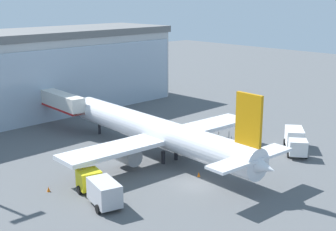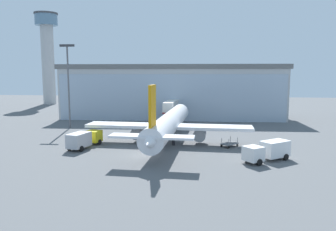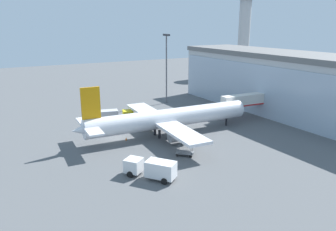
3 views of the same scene
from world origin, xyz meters
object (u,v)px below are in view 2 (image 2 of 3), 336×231
jet_bridge (172,106)px  control_tower (48,50)px  airplane (169,124)px  catering_truck (84,139)px  baggage_cart (229,144)px  safety_cone_nose (156,151)px  apron_light_mast (68,79)px  fuel_truck (268,150)px  safety_cone_wingtip (83,139)px

jet_bridge → control_tower: (-52.32, 43.67, 16.36)m
airplane → catering_truck: bearing=115.4°
jet_bridge → control_tower: 70.09m
baggage_cart → safety_cone_nose: size_ratio=5.72×
catering_truck → safety_cone_nose: bearing=-87.0°
apron_light_mast → baggage_cart: (33.54, -14.62, -10.25)m
fuel_truck → safety_cone_wingtip: bearing=-57.1°
apron_light_mast → jet_bridge: bearing=22.4°
apron_light_mast → safety_cone_wingtip: bearing=-58.2°
apron_light_mast → fuel_truck: bearing=-30.8°
apron_light_mast → control_tower: bearing=120.3°
safety_cone_nose → airplane: bearing=82.2°
jet_bridge → safety_cone_wingtip: bearing=149.7°
baggage_cart → airplane: bearing=-59.3°
jet_bridge → apron_light_mast: apron_light_mast is taller
apron_light_mast → catering_truck: apron_light_mast is taller
airplane → safety_cone_wingtip: (-15.62, 0.10, -3.02)m
baggage_cart → safety_cone_nose: bearing=-20.8°
jet_bridge → airplane: airplane is taller
jet_bridge → safety_cone_nose: jet_bridge is taller
fuel_truck → safety_cone_wingtip: size_ratio=12.90×
control_tower → apron_light_mast: bearing=-59.7°
catering_truck → safety_cone_nose: (12.09, -2.19, -1.19)m
catering_truck → safety_cone_nose: size_ratio=13.84×
fuel_truck → safety_cone_wingtip: 32.25m
control_tower → baggage_cart: bearing=-46.3°
safety_cone_nose → safety_cone_wingtip: size_ratio=1.00×
control_tower → baggage_cart: 95.12m
jet_bridge → apron_light_mast: 24.25m
catering_truck → baggage_cart: bearing=-68.2°
airplane → fuel_truck: bearing=-122.4°
catering_truck → fuel_truck: same height
jet_bridge → catering_truck: jet_bridge is taller
airplane → baggage_cart: airplane is taller
control_tower → catering_truck: size_ratio=4.52×
catering_truck → jet_bridge: bearing=-9.6°
airplane → baggage_cart: (10.23, -2.13, -2.79)m
airplane → fuel_truck: (14.89, -10.28, -1.82)m
fuel_truck → safety_cone_nose: fuel_truck is taller
jet_bridge → control_tower: control_tower is taller
apron_light_mast → safety_cone_wingtip: (7.69, -12.39, -10.48)m
apron_light_mast → fuel_truck: (38.20, -22.77, -9.29)m
control_tower → safety_cone_wingtip: bearing=-59.4°
fuel_truck → catering_truck: bearing=-47.7°
control_tower → safety_cone_nose: (53.01, -72.88, -20.21)m
control_tower → apron_light_mast: size_ratio=1.90×
apron_light_mast → safety_cone_nose: (22.25, -20.31, -10.48)m
apron_light_mast → fuel_truck: size_ratio=2.54×
jet_bridge → apron_light_mast: size_ratio=0.71×
jet_bridge → safety_cone_wingtip: (-13.87, -21.29, -3.85)m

